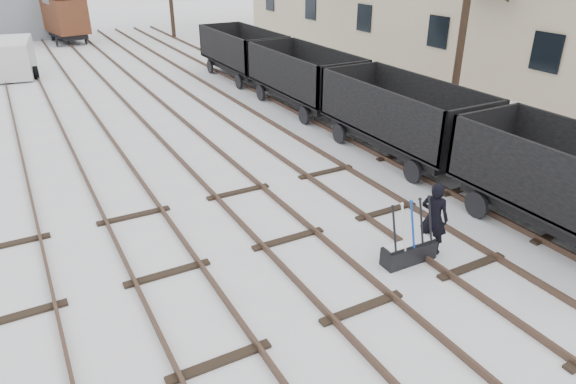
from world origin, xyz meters
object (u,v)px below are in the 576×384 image
object	(u,v)px
worker	(434,218)
ground_frame	(409,251)
box_van_wagon	(64,14)
panel_van	(13,57)

from	to	relation	value
worker	ground_frame	bearing A→B (deg)	70.50
box_van_wagon	panel_van	bearing A→B (deg)	-121.30
ground_frame	worker	bearing A→B (deg)	8.50
worker	panel_van	world-z (taller)	panel_van
worker	box_van_wagon	distance (m)	34.52
ground_frame	worker	xyz separation A→B (m)	(0.75, 0.10, 0.59)
ground_frame	box_van_wagon	distance (m)	34.58
ground_frame	panel_van	distance (m)	25.43
worker	panel_van	xyz separation A→B (m)	(-7.30, 24.46, 0.11)
panel_van	box_van_wagon	bearing A→B (deg)	75.39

